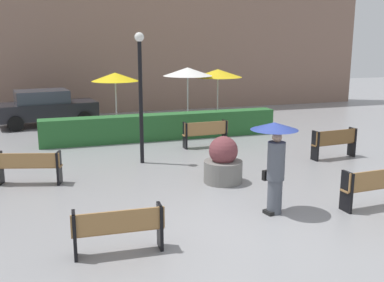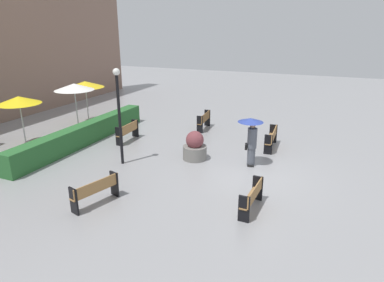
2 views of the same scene
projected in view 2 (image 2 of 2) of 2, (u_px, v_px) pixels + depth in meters
The scene contains 13 objects.
ground_plane at pixel (253, 173), 13.28m from camera, with size 60.00×60.00×0.00m, color gray.
bench_far_right at pixel (204, 120), 18.72m from camera, with size 1.60×0.45×0.94m.
bench_far_left at pixel (96, 190), 10.77m from camera, with size 1.68×0.81×0.87m.
bench_near_left at pixel (252, 196), 10.44m from camera, with size 1.63×0.41×0.84m.
bench_back_row at pixel (128, 131), 16.78m from camera, with size 1.63×0.40×0.92m.
bench_near_right at pixel (272, 137), 15.82m from camera, with size 1.88×0.46×0.91m.
pedestrian_with_umbrella at pixel (251, 135), 13.60m from camera, with size 1.02×1.02×2.01m.
planter_pot at pixel (195, 147), 14.52m from camera, with size 1.02×1.02×1.25m.
lamp_post at pixel (119, 107), 13.43m from camera, with size 0.28×0.28×3.94m.
patio_umbrella_yellow at pixel (19, 100), 15.61m from camera, with size 1.96×1.96×2.40m.
patio_umbrella_white at pixel (74, 87), 17.85m from camera, with size 2.07×2.07×2.60m.
patio_umbrella_yellow_far at pixel (85, 84), 19.51m from camera, with size 2.14×2.14×2.46m.
hedge_strip at pixel (85, 134), 16.48m from camera, with size 9.04×0.70×0.98m, color #28602D.
Camera 2 is at (-12.15, -2.49, 5.47)m, focal length 31.70 mm.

